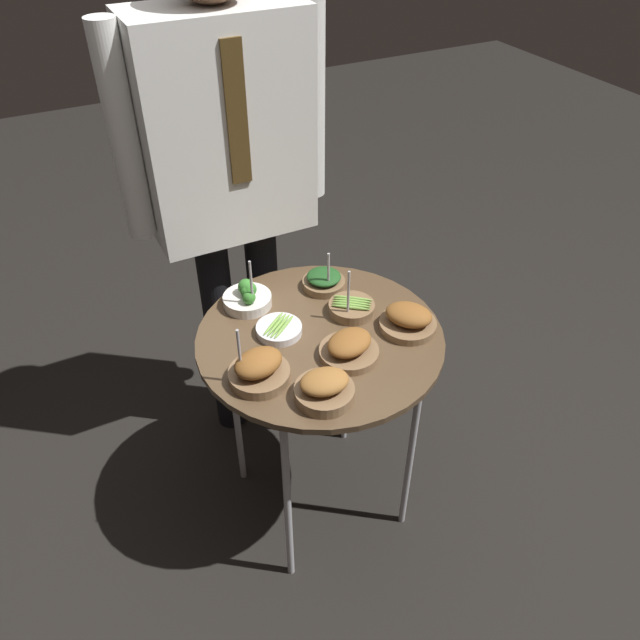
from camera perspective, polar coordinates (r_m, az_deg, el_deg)
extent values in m
plane|color=black|center=(2.12, 0.00, -15.86)|extent=(8.00, 8.00, 0.00)
cylinder|color=brown|center=(1.61, 0.00, -1.63)|extent=(0.64, 0.64, 0.02)
cylinder|color=#B7B7BC|center=(1.82, 8.33, -11.73)|extent=(0.02, 0.02, 0.68)
cylinder|color=#B7B7BC|center=(1.70, -2.99, -16.37)|extent=(0.02, 0.02, 0.68)
cylinder|color=#B7B7BC|center=(2.03, 2.40, -4.35)|extent=(0.02, 0.02, 0.68)
cylinder|color=#B7B7BC|center=(1.93, -7.76, -7.84)|extent=(0.02, 0.02, 0.68)
cylinder|color=brown|center=(1.54, 2.66, -3.00)|extent=(0.15, 0.15, 0.02)
ellipsoid|color=brown|center=(1.52, 2.70, -2.08)|extent=(0.14, 0.13, 0.04)
cylinder|color=brown|center=(1.67, 2.91, 1.09)|extent=(0.12, 0.12, 0.03)
ellipsoid|color=#7AA847|center=(1.68, 3.03, 2.01)|extent=(0.09, 0.07, 0.01)
ellipsoid|color=#7AA847|center=(1.67, 2.98, 1.80)|extent=(0.09, 0.07, 0.01)
ellipsoid|color=#7AA847|center=(1.66, 2.93, 1.59)|extent=(0.09, 0.07, 0.01)
ellipsoid|color=#7AA847|center=(1.65, 2.88, 1.38)|extent=(0.09, 0.07, 0.01)
ellipsoid|color=#7AA847|center=(1.64, 2.82, 1.16)|extent=(0.09, 0.07, 0.01)
cylinder|color=#ADADB2|center=(1.61, 2.60, 2.21)|extent=(0.01, 0.01, 0.15)
cylinder|color=silver|center=(1.70, -6.65, 1.78)|extent=(0.13, 0.13, 0.03)
sphere|color=#387F2D|center=(1.69, -6.48, 2.82)|extent=(0.04, 0.04, 0.04)
sphere|color=#387F2D|center=(1.69, -6.79, 3.03)|extent=(0.04, 0.04, 0.04)
sphere|color=#387F2D|center=(1.69, -6.74, 2.65)|extent=(0.03, 0.03, 0.03)
sphere|color=#387F2D|center=(1.66, -6.52, 2.05)|extent=(0.04, 0.04, 0.04)
cylinder|color=#ADADB2|center=(1.64, -6.27, 3.01)|extent=(0.01, 0.01, 0.16)
cylinder|color=brown|center=(1.48, -5.57, -5.03)|extent=(0.15, 0.15, 0.03)
ellipsoid|color=brown|center=(1.45, -5.66, -3.91)|extent=(0.14, 0.12, 0.05)
cylinder|color=#ADADB2|center=(1.43, -7.33, -3.34)|extent=(0.01, 0.01, 0.16)
cylinder|color=brown|center=(1.63, 8.01, -0.44)|extent=(0.15, 0.15, 0.02)
ellipsoid|color=brown|center=(1.61, 8.12, 0.49)|extent=(0.15, 0.15, 0.05)
cylinder|color=silver|center=(1.61, -3.77, -0.88)|extent=(0.12, 0.12, 0.02)
ellipsoid|color=#7AA847|center=(1.59, -3.30, -0.61)|extent=(0.09, 0.07, 0.01)
ellipsoid|color=#7AA847|center=(1.59, -3.63, -0.51)|extent=(0.09, 0.07, 0.01)
ellipsoid|color=#7AA847|center=(1.60, -3.95, -0.41)|extent=(0.09, 0.07, 0.01)
ellipsoid|color=#7AA847|center=(1.60, -4.28, -0.31)|extent=(0.09, 0.07, 0.01)
cylinder|color=brown|center=(1.43, 0.40, -6.67)|extent=(0.14, 0.14, 0.03)
ellipsoid|color=#93602D|center=(1.41, 0.40, -5.65)|extent=(0.12, 0.10, 0.04)
cylinder|color=brown|center=(1.76, 0.35, 3.34)|extent=(0.12, 0.12, 0.02)
ellipsoid|color=#1E4C1E|center=(1.75, 0.35, 3.99)|extent=(0.10, 0.10, 0.03)
cylinder|color=#ADADB2|center=(1.71, 0.77, 4.26)|extent=(0.01, 0.01, 0.13)
cylinder|color=black|center=(2.08, -8.96, -1.49)|extent=(0.10, 0.10, 0.80)
cylinder|color=black|center=(2.12, -4.99, -0.27)|extent=(0.10, 0.10, 0.80)
cube|color=white|center=(1.74, -8.78, 16.99)|extent=(0.45, 0.22, 0.60)
cube|color=#4C3819|center=(1.62, -7.62, 18.08)|extent=(0.05, 0.01, 0.36)
cylinder|color=white|center=(1.68, -17.52, 15.70)|extent=(0.07, 0.07, 0.55)
cylinder|color=white|center=(1.83, -0.74, 19.24)|extent=(0.07, 0.07, 0.55)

